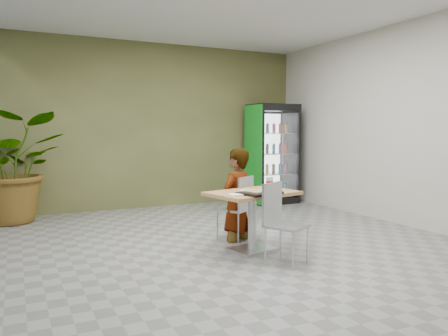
{
  "coord_description": "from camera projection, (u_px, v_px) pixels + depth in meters",
  "views": [
    {
      "loc": [
        -2.53,
        -4.82,
        1.49
      ],
      "look_at": [
        -0.01,
        0.43,
        1.0
      ],
      "focal_mm": 35.0,
      "sensor_mm": 36.0,
      "label": 1
    }
  ],
  "objects": [
    {
      "name": "ground",
      "position": [
        240.0,
        249.0,
        5.55
      ],
      "size": [
        7.0,
        7.0,
        0.0
      ],
      "primitive_type": "plane",
      "color": "gray",
      "rests_on": "ground"
    },
    {
      "name": "room_envelope",
      "position": [
        240.0,
        122.0,
        5.41
      ],
      "size": [
        6.0,
        7.0,
        3.2
      ],
      "primitive_type": null,
      "color": "beige",
      "rests_on": "ground"
    },
    {
      "name": "dining_table",
      "position": [
        252.0,
        209.0,
        5.39
      ],
      "size": [
        1.18,
        0.94,
        0.75
      ],
      "rotation": [
        0.0,
        0.0,
        0.22
      ],
      "color": "tan",
      "rests_on": "ground"
    },
    {
      "name": "chair_far",
      "position": [
        240.0,
        203.0,
        5.96
      ],
      "size": [
        0.54,
        0.54,
        0.88
      ],
      "rotation": [
        0.0,
        0.0,
        3.7
      ],
      "color": "#B1B3B6",
      "rests_on": "ground"
    },
    {
      "name": "chair_near",
      "position": [
        279.0,
        216.0,
        4.94
      ],
      "size": [
        0.55,
        0.55,
        0.91
      ],
      "rotation": [
        0.0,
        0.0,
        0.48
      ],
      "color": "#B1B3B6",
      "rests_on": "ground"
    },
    {
      "name": "seated_woman",
      "position": [
        236.0,
        205.0,
        5.97
      ],
      "size": [
        0.69,
        0.62,
        1.56
      ],
      "primitive_type": "imported",
      "rotation": [
        0.0,
        0.0,
        3.7
      ],
      "color": "black",
      "rests_on": "ground"
    },
    {
      "name": "pizza_plate",
      "position": [
        249.0,
        190.0,
        5.42
      ],
      "size": [
        0.31,
        0.3,
        0.03
      ],
      "color": "white",
      "rests_on": "dining_table"
    },
    {
      "name": "soda_cup",
      "position": [
        270.0,
        184.0,
        5.49
      ],
      "size": [
        0.1,
        0.1,
        0.17
      ],
      "color": "white",
      "rests_on": "dining_table"
    },
    {
      "name": "napkin_stack",
      "position": [
        235.0,
        195.0,
        5.03
      ],
      "size": [
        0.15,
        0.15,
        0.02
      ],
      "primitive_type": "cube",
      "rotation": [
        0.0,
        0.0,
        0.09
      ],
      "color": "white",
      "rests_on": "dining_table"
    },
    {
      "name": "cafeteria_tray",
      "position": [
        260.0,
        193.0,
        5.16
      ],
      "size": [
        0.55,
        0.46,
        0.03
      ],
      "primitive_type": "cube",
      "rotation": [
        0.0,
        0.0,
        0.27
      ],
      "color": "black",
      "rests_on": "dining_table"
    },
    {
      "name": "beverage_fridge",
      "position": [
        272.0,
        154.0,
        9.08
      ],
      "size": [
        0.94,
        0.72,
        2.04
      ],
      "rotation": [
        0.0,
        0.0,
        0.01
      ],
      "color": "black",
      "rests_on": "ground"
    },
    {
      "name": "potted_plant",
      "position": [
        13.0,
        167.0,
        7.12
      ],
      "size": [
        1.72,
        1.52,
        1.81
      ],
      "primitive_type": "imported",
      "rotation": [
        0.0,
        0.0,
        -0.07
      ],
      "color": "#245C26",
      "rests_on": "ground"
    }
  ]
}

